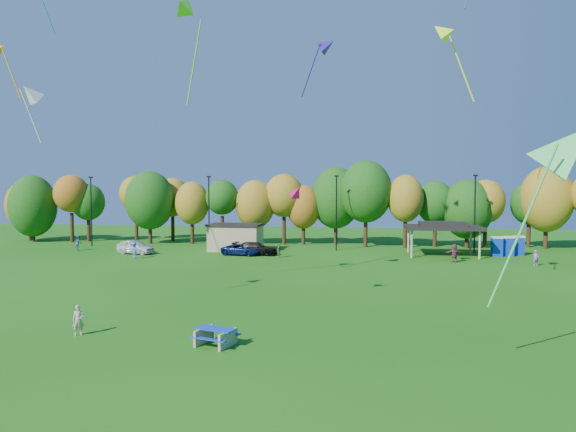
% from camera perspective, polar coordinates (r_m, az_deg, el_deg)
% --- Properties ---
extents(ground, '(160.00, 160.00, 0.00)m').
position_cam_1_polar(ground, '(23.90, -6.34, -14.74)').
color(ground, '#19600F').
rests_on(ground, ground).
extents(tree_line, '(93.57, 10.55, 11.15)m').
position_cam_1_polar(tree_line, '(67.85, 3.16, 1.70)').
color(tree_line, black).
rests_on(tree_line, ground).
extents(lamp_posts, '(64.50, 0.25, 9.09)m').
position_cam_1_polar(lamp_posts, '(62.13, 5.40, 0.66)').
color(lamp_posts, black).
rests_on(lamp_posts, ground).
extents(utility_building, '(6.30, 4.30, 3.25)m').
position_cam_1_polar(utility_building, '(62.33, -5.83, -2.34)').
color(utility_building, tan).
rests_on(utility_building, ground).
extents(pavilion, '(8.20, 6.20, 3.77)m').
position_cam_1_polar(pavilion, '(59.60, 16.78, -1.15)').
color(pavilion, tan).
rests_on(pavilion, ground).
extents(porta_potties, '(3.75, 2.55, 2.18)m').
position_cam_1_polar(porta_potties, '(62.09, 23.23, -3.07)').
color(porta_potties, '#0D31B4').
rests_on(porta_potties, ground).
extents(picnic_table, '(2.23, 2.01, 0.81)m').
position_cam_1_polar(picnic_table, '(24.77, -8.03, -12.99)').
color(picnic_table, tan).
rests_on(picnic_table, ground).
extents(kite_flyer, '(0.66, 0.60, 1.52)m').
position_cam_1_polar(kite_flyer, '(28.05, -22.26, -10.67)').
color(kite_flyer, '#C5A794').
rests_on(kite_flyer, ground).
extents(car_a, '(4.53, 2.44, 1.46)m').
position_cam_1_polar(car_a, '(61.22, -16.54, -3.39)').
color(car_a, white).
rests_on(car_a, ground).
extents(car_b, '(4.45, 2.61, 1.39)m').
position_cam_1_polar(car_b, '(62.72, -16.71, -3.28)').
color(car_b, '#95959A').
rests_on(car_b, ground).
extents(car_c, '(4.83, 2.80, 1.27)m').
position_cam_1_polar(car_c, '(57.84, -5.18, -3.74)').
color(car_c, navy).
rests_on(car_c, ground).
extents(car_d, '(5.11, 2.29, 1.45)m').
position_cam_1_polar(car_d, '(57.96, -3.64, -3.62)').
color(car_d, black).
rests_on(car_d, ground).
extents(far_person_0, '(0.64, 0.50, 1.54)m').
position_cam_1_polar(far_person_0, '(54.85, 25.84, -4.22)').
color(far_person_0, '#AE56B7').
rests_on(far_person_0, ground).
extents(far_person_1, '(1.80, 0.97, 1.85)m').
position_cam_1_polar(far_person_1, '(54.50, 17.98, -3.95)').
color(far_person_1, '#903C54').
rests_on(far_person_1, ground).
extents(far_person_2, '(1.33, 1.15, 1.79)m').
position_cam_1_polar(far_person_2, '(57.16, -16.75, -3.66)').
color(far_person_2, '#4B6AA6').
rests_on(far_person_2, ground).
extents(far_person_3, '(0.52, 0.97, 1.57)m').
position_cam_1_polar(far_person_3, '(55.60, -1.00, -3.83)').
color(far_person_3, '#608551').
rests_on(far_person_3, ground).
extents(far_person_4, '(1.10, 1.11, 1.81)m').
position_cam_1_polar(far_person_4, '(67.29, -22.26, -2.79)').
color(far_person_4, '#4F56AF').
rests_on(far_person_4, ground).
extents(kite_0, '(2.83, 1.47, 4.56)m').
position_cam_1_polar(kite_0, '(39.37, 4.36, 18.35)').
color(kite_0, navy).
extents(kite_1, '(3.31, 1.78, 5.48)m').
position_cam_1_polar(kite_1, '(37.20, 16.64, 18.95)').
color(kite_1, '#D8FF1A').
extents(kite_8, '(1.42, 1.38, 1.14)m').
position_cam_1_polar(kite_8, '(32.05, 0.94, 2.68)').
color(kite_8, '#CD0B53').
extents(kite_9, '(1.81, 2.18, 3.54)m').
position_cam_1_polar(kite_9, '(32.55, -26.71, 12.03)').
color(kite_9, silver).
extents(kite_10, '(1.67, 4.39, 7.44)m').
position_cam_1_polar(kite_10, '(37.48, -11.22, 21.84)').
color(kite_10, '#37D31C').
extents(kite_14, '(5.14, 3.38, 8.08)m').
position_cam_1_polar(kite_14, '(23.62, 28.95, 6.47)').
color(kite_14, '#49D05F').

